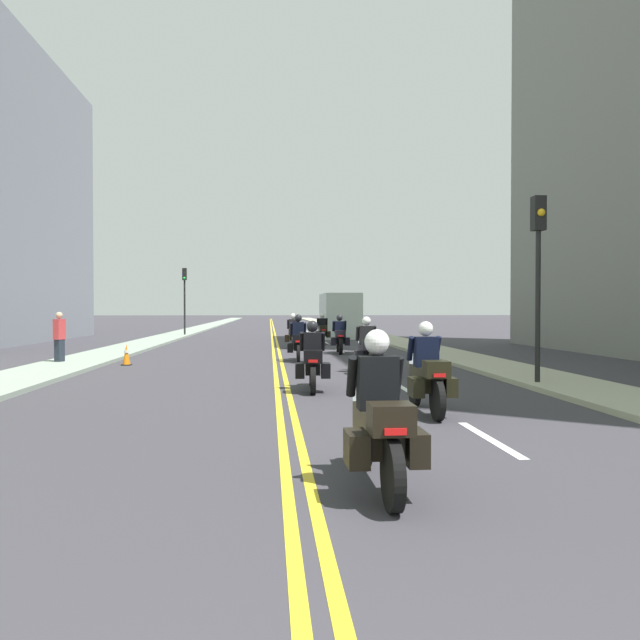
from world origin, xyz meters
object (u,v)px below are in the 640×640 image
(motorcycle_5, at_px, (340,338))
(parked_truck, at_px, (339,318))
(traffic_light_near, at_px, (538,255))
(motorcycle_1, at_px, (427,375))
(motorcycle_3, at_px, (367,350))
(traffic_light_far, at_px, (185,289))
(pedestrian_0, at_px, (59,338))
(motorcycle_7, at_px, (322,331))
(motorcycle_4, at_px, (298,342))
(traffic_cone_0, at_px, (126,355))
(motorcycle_6, at_px, (293,334))
(motorcycle_0, at_px, (379,424))
(motorcycle_2, at_px, (312,362))

(motorcycle_5, xyz_separation_m, parked_truck, (1.58, 14.17, 0.62))
(traffic_light_near, bearing_deg, motorcycle_1, -136.10)
(motorcycle_5, bearing_deg, motorcycle_3, -87.94)
(traffic_light_far, relative_size, pedestrian_0, 2.64)
(motorcycle_7, relative_size, traffic_light_near, 0.48)
(motorcycle_4, distance_m, traffic_cone_0, 5.76)
(motorcycle_4, height_order, parked_truck, parked_truck)
(traffic_light_far, bearing_deg, motorcycle_7, -48.66)
(traffic_cone_0, relative_size, traffic_light_near, 0.16)
(motorcycle_5, bearing_deg, motorcycle_6, 120.27)
(motorcycle_1, relative_size, traffic_light_far, 0.48)
(motorcycle_0, xyz_separation_m, motorcycle_3, (1.68, 11.14, 0.00))
(motorcycle_0, height_order, traffic_cone_0, motorcycle_0)
(motorcycle_0, bearing_deg, motorcycle_1, 68.65)
(motorcycle_3, xyz_separation_m, traffic_light_near, (3.48, -3.44, 2.43))
(motorcycle_0, xyz_separation_m, motorcycle_5, (1.79, 18.74, -0.02))
(motorcycle_2, relative_size, motorcycle_6, 1.01)
(motorcycle_1, bearing_deg, motorcycle_6, 95.02)
(motorcycle_1, xyz_separation_m, parked_truck, (1.74, 28.62, 0.60))
(motorcycle_5, bearing_deg, pedestrian_0, -152.71)
(motorcycle_7, height_order, parked_truck, parked_truck)
(motorcycle_0, distance_m, pedestrian_0, 16.37)
(traffic_light_far, bearing_deg, parked_truck, -13.75)
(motorcycle_2, bearing_deg, motorcycle_1, -58.19)
(motorcycle_5, xyz_separation_m, traffic_light_near, (3.38, -11.04, 2.44))
(motorcycle_0, height_order, motorcycle_7, motorcycle_0)
(motorcycle_0, relative_size, parked_truck, 0.34)
(motorcycle_0, xyz_separation_m, motorcycle_7, (1.69, 25.78, 0.01))
(motorcycle_5, relative_size, traffic_light_near, 0.48)
(motorcycle_6, height_order, motorcycle_7, motorcycle_6)
(motorcycle_2, height_order, motorcycle_6, motorcycle_6)
(motorcycle_3, bearing_deg, motorcycle_0, -96.80)
(motorcycle_7, xyz_separation_m, traffic_cone_0, (-7.43, -11.63, -0.33))
(traffic_light_near, distance_m, parked_truck, 25.35)
(motorcycle_5, relative_size, parked_truck, 0.33)
(motorcycle_0, height_order, motorcycle_3, motorcycle_0)
(traffic_cone_0, distance_m, parked_truck, 20.88)
(motorcycle_5, bearing_deg, motorcycle_7, 93.58)
(motorcycle_6, xyz_separation_m, parked_truck, (3.36, 10.76, 0.62))
(motorcycle_4, bearing_deg, traffic_light_near, -53.24)
(motorcycle_1, xyz_separation_m, traffic_light_near, (3.54, 3.40, 2.42))
(motorcycle_0, xyz_separation_m, traffic_light_near, (5.17, 7.70, 2.43))
(motorcycle_5, relative_size, traffic_cone_0, 3.06)
(motorcycle_1, relative_size, motorcycle_6, 1.02)
(parked_truck, bearing_deg, pedestrian_0, -121.24)
(motorcycle_1, xyz_separation_m, motorcycle_2, (-1.77, 3.22, -0.03))
(motorcycle_6, xyz_separation_m, traffic_light_near, (5.16, -14.46, 2.44))
(traffic_light_far, distance_m, pedestrian_0, 21.21)
(motorcycle_4, xyz_separation_m, parked_truck, (3.45, 17.68, 0.60))
(traffic_cone_0, xyz_separation_m, pedestrian_0, (-2.17, 0.18, 0.55))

